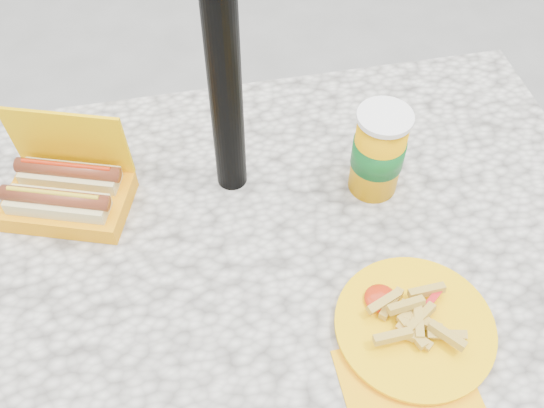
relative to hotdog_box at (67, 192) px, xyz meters
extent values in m
cube|color=beige|center=(0.27, -0.16, -0.06)|extent=(1.20, 0.80, 0.05)
cylinder|color=black|center=(-0.23, 0.14, -0.44)|extent=(0.07, 0.07, 0.70)
cylinder|color=black|center=(0.77, 0.14, -0.44)|extent=(0.07, 0.07, 0.70)
cube|color=#FFBC00|center=(0.00, 0.00, -0.02)|extent=(0.22, 0.18, 0.03)
cube|color=#FFBC00|center=(0.02, 0.05, 0.06)|extent=(0.19, 0.08, 0.13)
cube|color=beige|center=(-0.01, -0.03, 0.00)|extent=(0.17, 0.09, 0.04)
cylinder|color=brown|center=(-0.01, -0.03, 0.03)|extent=(0.17, 0.08, 0.03)
cylinder|color=gold|center=(-0.01, -0.03, 0.04)|extent=(0.14, 0.05, 0.01)
cube|color=beige|center=(0.01, 0.02, 0.00)|extent=(0.17, 0.09, 0.04)
cylinder|color=brown|center=(0.01, 0.02, 0.03)|extent=(0.17, 0.08, 0.03)
cylinder|color=#B72409|center=(0.01, 0.02, 0.04)|extent=(0.14, 0.05, 0.01)
cube|color=#F8A909|center=(0.44, -0.42, -0.03)|extent=(0.18, 0.18, 0.00)
cylinder|color=#FFBC00|center=(0.47, -0.32, -0.03)|extent=(0.22, 0.22, 0.01)
cylinder|color=#FFBC00|center=(0.47, -0.32, -0.02)|extent=(0.23, 0.23, 0.01)
cube|color=#B8922D|center=(0.51, -0.35, -0.01)|extent=(0.06, 0.03, 0.01)
cube|color=#B8922D|center=(0.46, -0.34, -0.01)|extent=(0.04, 0.05, 0.01)
cube|color=#B8922D|center=(0.43, -0.34, 0.00)|extent=(0.05, 0.02, 0.01)
cube|color=#B8922D|center=(0.44, -0.29, 0.00)|extent=(0.06, 0.03, 0.01)
cube|color=#B8922D|center=(0.50, -0.36, 0.00)|extent=(0.04, 0.05, 0.01)
cube|color=#B8922D|center=(0.47, -0.33, -0.01)|extent=(0.04, 0.05, 0.01)
cube|color=#B8922D|center=(0.48, -0.32, 0.00)|extent=(0.05, 0.04, 0.01)
cube|color=#B8922D|center=(0.50, -0.29, 0.00)|extent=(0.05, 0.02, 0.01)
cube|color=#B8922D|center=(0.46, -0.34, -0.01)|extent=(0.03, 0.05, 0.01)
cube|color=#B8922D|center=(0.47, -0.33, 0.00)|extent=(0.03, 0.06, 0.01)
cube|color=#B8922D|center=(0.46, -0.30, 0.00)|extent=(0.06, 0.02, 0.01)
cube|color=#B8922D|center=(0.48, -0.31, -0.01)|extent=(0.04, 0.05, 0.01)
cube|color=#B8922D|center=(0.45, -0.29, -0.01)|extent=(0.05, 0.05, 0.01)
cube|color=#B8922D|center=(0.48, -0.33, -0.01)|extent=(0.05, 0.04, 0.01)
ellipsoid|color=#B72409|center=(0.44, -0.28, -0.01)|extent=(0.05, 0.05, 0.01)
cube|color=red|center=(0.48, -0.32, -0.01)|extent=(0.08, 0.07, 0.00)
cylinder|color=#F09E00|center=(0.50, -0.06, 0.04)|extent=(0.08, 0.08, 0.15)
cylinder|color=#0D591E|center=(0.50, -0.06, 0.05)|extent=(0.08, 0.08, 0.05)
cylinder|color=white|center=(0.50, -0.06, 0.12)|extent=(0.09, 0.09, 0.01)
camera|label=1|loc=(0.20, -0.67, 0.75)|focal=40.00mm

